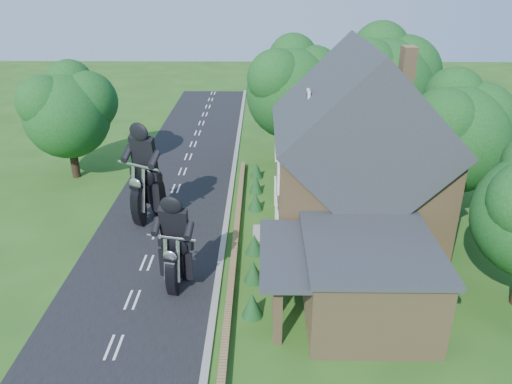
{
  "coord_description": "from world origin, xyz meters",
  "views": [
    {
      "loc": [
        5.67,
        -17.92,
        13.4
      ],
      "look_at": [
        5.37,
        5.4,
        2.8
      ],
      "focal_mm": 35.0,
      "sensor_mm": 36.0,
      "label": 1
    }
  ],
  "objects_px": {
    "garden_wall": "(236,240)",
    "motorcycle_follow": "(149,206)",
    "annex": "(364,278)",
    "motorcycle_lead": "(178,274)",
    "house": "(356,160)"
  },
  "relations": [
    {
      "from": "annex",
      "to": "garden_wall",
      "type": "bearing_deg",
      "value": 133.84
    },
    {
      "from": "house",
      "to": "motorcycle_follow",
      "type": "bearing_deg",
      "value": 172.14
    },
    {
      "from": "house",
      "to": "motorcycle_lead",
      "type": "height_order",
      "value": "house"
    },
    {
      "from": "motorcycle_lead",
      "to": "annex",
      "type": "bearing_deg",
      "value": -179.95
    },
    {
      "from": "garden_wall",
      "to": "motorcycle_follow",
      "type": "relative_size",
      "value": 11.65
    },
    {
      "from": "annex",
      "to": "house",
      "type": "bearing_deg",
      "value": 84.76
    },
    {
      "from": "house",
      "to": "annex",
      "type": "height_order",
      "value": "house"
    },
    {
      "from": "annex",
      "to": "motorcycle_lead",
      "type": "bearing_deg",
      "value": 167.32
    },
    {
      "from": "garden_wall",
      "to": "motorcycle_lead",
      "type": "distance_m",
      "value": 4.7
    },
    {
      "from": "house",
      "to": "garden_wall",
      "type": "bearing_deg",
      "value": -170.83
    },
    {
      "from": "motorcycle_follow",
      "to": "motorcycle_lead",
      "type": "bearing_deg",
      "value": 140.63
    },
    {
      "from": "garden_wall",
      "to": "motorcycle_follow",
      "type": "xyz_separation_m",
      "value": [
        -5.08,
        2.56,
        0.68
      ]
    },
    {
      "from": "garden_wall",
      "to": "house",
      "type": "distance_m",
      "value": 7.52
    },
    {
      "from": "garden_wall",
      "to": "motorcycle_follow",
      "type": "height_order",
      "value": "motorcycle_follow"
    },
    {
      "from": "motorcycle_follow",
      "to": "annex",
      "type": "bearing_deg",
      "value": 170.28
    }
  ]
}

